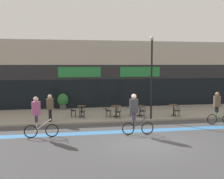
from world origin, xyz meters
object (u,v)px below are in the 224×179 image
(cafe_chair_0_side, at_px, (72,109))
(cyclist_1, at_px, (37,114))
(cafe_chair_0_near, at_px, (82,111))
(cyclist_0, at_px, (218,105))
(bistro_table_1, at_px, (116,109))
(planter_pot, at_px, (63,101))
(cafe_chair_1_side, at_px, (107,110))
(cafe_chair_3_near, at_px, (177,110))
(cafe_chair_2_side, at_px, (131,109))
(pedestrian_near_end, at_px, (50,106))
(bistro_table_3, at_px, (174,108))
(bistro_table_2, at_px, (140,109))
(cyclist_2, at_px, (135,110))
(cafe_chair_1_near, at_px, (118,111))
(lamp_post, at_px, (152,72))
(cafe_chair_2_near, at_px, (143,110))
(bistro_table_0, at_px, (81,109))

(cafe_chair_0_side, xyz_separation_m, cyclist_1, (-1.87, -4.52, 0.61))
(cafe_chair_0_near, xyz_separation_m, cyclist_0, (8.33, -2.70, 0.57))
(bistro_table_1, height_order, planter_pot, planter_pot)
(cafe_chair_1_side, distance_m, cafe_chair_3_near, 4.83)
(cafe_chair_2_side, xyz_separation_m, pedestrian_near_end, (-5.56, -0.85, 0.52))
(cafe_chair_0_near, height_order, cyclist_1, cyclist_1)
(cafe_chair_1_side, relative_size, cyclist_0, 0.44)
(cafe_chair_3_near, bearing_deg, cyclist_0, -129.76)
(bistro_table_3, xyz_separation_m, cyclist_0, (1.80, -2.61, 0.54))
(cafe_chair_0_side, height_order, pedestrian_near_end, pedestrian_near_end)
(bistro_table_2, xyz_separation_m, cyclist_1, (-6.62, -4.10, 0.62))
(bistro_table_2, bearing_deg, bistro_table_1, -178.74)
(cyclist_1, bearing_deg, bistro_table_2, 29.74)
(cyclist_1, relative_size, pedestrian_near_end, 1.23)
(bistro_table_2, relative_size, pedestrian_near_end, 0.43)
(bistro_table_3, bearing_deg, planter_pot, 153.19)
(cafe_chair_0_side, xyz_separation_m, planter_pot, (-0.69, 3.24, 0.18))
(cafe_chair_2_side, height_order, pedestrian_near_end, pedestrian_near_end)
(cafe_chair_2_side, relative_size, planter_pot, 0.69)
(cafe_chair_3_near, distance_m, cyclist_2, 5.33)
(bistro_table_2, distance_m, cafe_chair_1_side, 2.35)
(cafe_chair_1_near, relative_size, lamp_post, 0.16)
(cafe_chair_1_near, distance_m, cyclist_0, 6.38)
(cafe_chair_0_near, height_order, cafe_chair_3_near, same)
(cyclist_1, xyz_separation_m, pedestrian_near_end, (0.44, 3.26, -0.09))
(bistro_table_3, bearing_deg, cafe_chair_1_side, 176.87)
(cafe_chair_2_near, bearing_deg, bistro_table_3, -87.34)
(cafe_chair_2_side, relative_size, cyclist_0, 0.44)
(bistro_table_1, bearing_deg, bistro_table_2, 1.26)
(cafe_chair_0_near, relative_size, planter_pot, 0.69)
(bistro_table_0, relative_size, cyclist_1, 0.36)
(planter_pot, bearing_deg, cyclist_1, -98.67)
(bistro_table_0, height_order, cyclist_1, cyclist_1)
(cyclist_0, bearing_deg, cafe_chair_1_near, 164.76)
(cafe_chair_2_near, distance_m, cafe_chair_3_near, 2.41)
(cyclist_1, bearing_deg, cafe_chair_2_side, 32.39)
(bistro_table_3, height_order, cafe_chair_3_near, cafe_chair_3_near)
(cafe_chair_0_side, height_order, cafe_chair_2_side, same)
(cafe_chair_1_side, relative_size, cafe_chair_3_near, 1.00)
(bistro_table_1, bearing_deg, planter_pot, 135.09)
(bistro_table_1, bearing_deg, cafe_chair_0_near, -175.83)
(cafe_chair_0_side, bearing_deg, cafe_chair_1_near, -13.38)
(cafe_chair_0_near, height_order, pedestrian_near_end, pedestrian_near_end)
(cafe_chair_1_side, bearing_deg, lamp_post, -24.34)
(cafe_chair_2_side, relative_size, pedestrian_near_end, 0.52)
(cafe_chair_2_side, bearing_deg, bistro_table_0, 179.47)
(cyclist_0, height_order, cyclist_2, cyclist_2)
(cafe_chair_2_side, bearing_deg, cyclist_2, -95.96)
(lamp_post, bearing_deg, cafe_chair_3_near, 6.15)
(cyclist_0, bearing_deg, lamp_post, 160.25)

